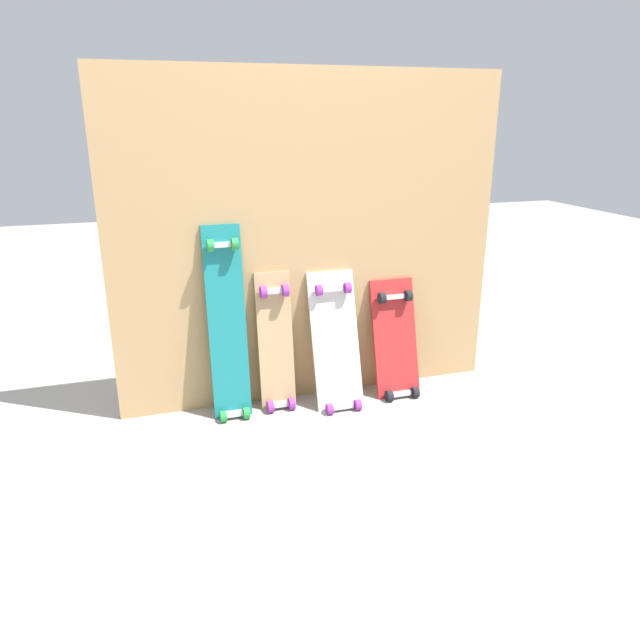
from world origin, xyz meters
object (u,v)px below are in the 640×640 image
skateboard_white (336,348)px  skateboard_natural (276,348)px  skateboard_red (396,345)px  skateboard_teal (228,331)px

skateboard_white → skateboard_natural: bearing=168.9°
skateboard_natural → skateboard_red: (0.62, -0.04, -0.05)m
skateboard_natural → skateboard_red: skateboard_natural is taller
skateboard_teal → skateboard_red: (0.86, -0.03, -0.16)m
skateboard_teal → skateboard_natural: size_ratio=1.32×
skateboard_natural → skateboard_white: skateboard_natural is taller
skateboard_natural → skateboard_teal: bearing=-177.4°
skateboard_teal → skateboard_white: size_ratio=1.34×
skateboard_teal → skateboard_white: skateboard_teal is taller
skateboard_red → skateboard_white: bearing=-176.5°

